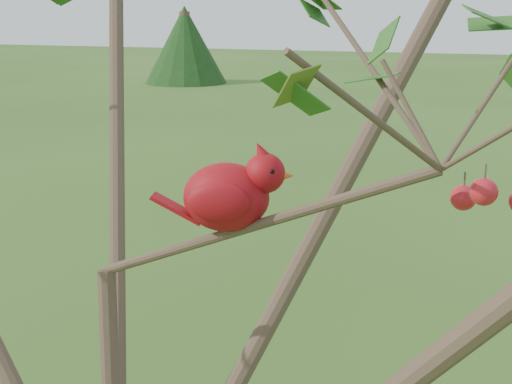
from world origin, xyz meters
The scene contains 3 objects.
crabapple_tree centered at (0.03, -0.02, 2.12)m, with size 2.35×2.05×2.95m.
cardinal centered at (0.21, 0.08, 2.13)m, with size 0.24×0.14×0.17m.
distant_trees centered at (0.37, 24.83, 1.55)m, with size 41.13×16.49×3.66m.
Camera 1 is at (0.64, -0.98, 2.43)m, focal length 50.00 mm.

